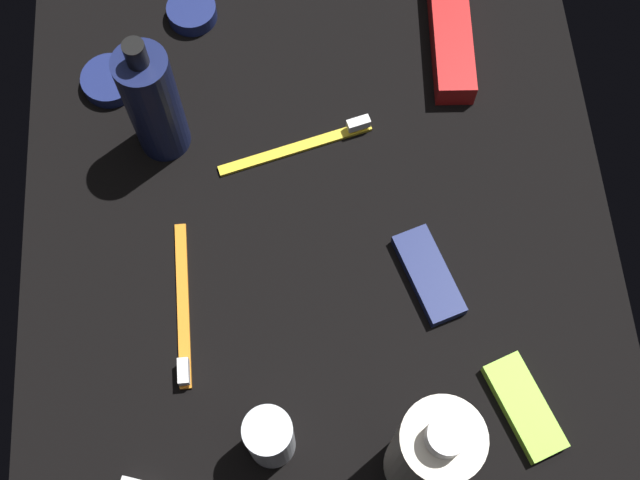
{
  "coord_description": "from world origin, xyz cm",
  "views": [
    {
      "loc": [
        32.08,
        -2.5,
        84.21
      ],
      "look_at": [
        0.0,
        0.0,
        3.0
      ],
      "focal_mm": 47.08,
      "sensor_mm": 36.0,
      "label": 1
    }
  ],
  "objects": [
    {
      "name": "cream_tin_right",
      "position": [
        -31.34,
        -12.97,
        0.94
      ],
      "size": [
        5.91,
        5.91,
        1.88
      ],
      "primitive_type": "cylinder",
      "color": "navy",
      "rests_on": "ground_plane"
    },
    {
      "name": "deodorant_stick",
      "position": [
        20.11,
        -6.27,
        4.65
      ],
      "size": [
        4.6,
        4.6,
        9.3
      ],
      "primitive_type": "cylinder",
      "color": "silver",
      "rests_on": "ground_plane"
    },
    {
      "name": "ground_plane",
      "position": [
        0.0,
        0.0,
        -0.6
      ],
      "size": [
        84.0,
        64.0,
        1.2
      ],
      "primitive_type": "cube",
      "color": "black"
    },
    {
      "name": "snack_bar_lime",
      "position": [
        18.49,
        18.93,
        0.75
      ],
      "size": [
        11.14,
        7.32,
        1.5
      ],
      "primitive_type": "cube",
      "rotation": [
        0.0,
        0.0,
        0.35
      ],
      "color": "#8CD133",
      "rests_on": "ground_plane"
    },
    {
      "name": "snack_bar_navy",
      "position": [
        3.96,
        11.18,
        0.75
      ],
      "size": [
        11.13,
        6.99,
        1.5
      ],
      "primitive_type": "cube",
      "rotation": [
        0.0,
        0.0,
        0.31
      ],
      "color": "navy",
      "rests_on": "ground_plane"
    },
    {
      "name": "toothbrush_orange",
      "position": [
        6.08,
        -14.76,
        0.61
      ],
      "size": [
        18.02,
        1.47,
        2.1
      ],
      "color": "orange",
      "rests_on": "ground_plane"
    },
    {
      "name": "toothbrush_yellow",
      "position": [
        -12.69,
        -0.71,
        0.61
      ],
      "size": [
        5.73,
        17.71,
        2.1
      ],
      "color": "yellow",
      "rests_on": "ground_plane"
    },
    {
      "name": "cream_tin_left",
      "position": [
        -22.54,
        -22.66,
        0.83
      ],
      "size": [
        6.52,
        6.52,
        1.65
      ],
      "primitive_type": "cylinder",
      "color": "navy",
      "rests_on": "ground_plane"
    },
    {
      "name": "lotion_bottle",
      "position": [
        -14.82,
        -16.4,
        7.98
      ],
      "size": [
        5.71,
        5.71,
        18.29
      ],
      "color": "#161E4A",
      "rests_on": "ground_plane"
    },
    {
      "name": "toothpaste_box_red",
      "position": [
        -25.49,
        17.39,
        1.6
      ],
      "size": [
        17.83,
        5.45,
        3.2
      ],
      "primitive_type": "cube",
      "rotation": [
        0.0,
        0.0,
        -0.06
      ],
      "color": "red",
      "rests_on": "ground_plane"
    },
    {
      "name": "bodywash_bottle",
      "position": [
        23.21,
        7.92,
        9.16
      ],
      "size": [
        7.02,
        7.02,
        20.01
      ],
      "color": "silver",
      "rests_on": "ground_plane"
    }
  ]
}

